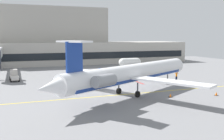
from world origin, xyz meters
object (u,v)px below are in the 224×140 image
(fuel_tank, at_px, (130,62))
(regional_jet, at_px, (132,74))
(baggage_tug, at_px, (14,76))
(pushback_tractor, at_px, (99,73))
(marshaller, at_px, (176,76))

(fuel_tank, bearing_deg, regional_jet, -113.87)
(baggage_tug, bearing_deg, regional_jet, -50.11)
(pushback_tractor, bearing_deg, baggage_tug, 173.56)
(regional_jet, bearing_deg, pushback_tractor, 88.37)
(regional_jet, distance_m, baggage_tug, 25.71)
(baggage_tug, relative_size, marshaller, 2.10)
(fuel_tank, xyz_separation_m, marshaller, (-0.77, -23.98, -0.47))
(baggage_tug, height_order, pushback_tractor, baggage_tug)
(pushback_tractor, bearing_deg, regional_jet, -91.63)
(pushback_tractor, height_order, fuel_tank, fuel_tank)
(regional_jet, distance_m, pushback_tractor, 17.90)
(pushback_tractor, distance_m, marshaller, 16.07)
(pushback_tractor, height_order, marshaller, marshaller)
(baggage_tug, xyz_separation_m, fuel_tank, (30.72, 12.65, 0.50))
(regional_jet, distance_m, fuel_tank, 35.36)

